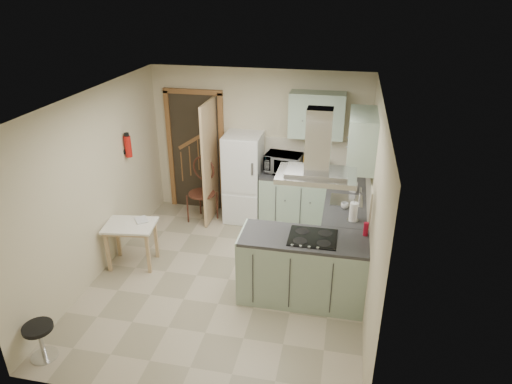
% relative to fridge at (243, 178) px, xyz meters
% --- Properties ---
extents(floor, '(4.20, 4.20, 0.00)m').
position_rel_fridge_xyz_m(floor, '(0.20, -1.80, -0.75)').
color(floor, tan).
rests_on(floor, ground).
extents(ceiling, '(4.20, 4.20, 0.00)m').
position_rel_fridge_xyz_m(ceiling, '(0.20, -1.80, 1.75)').
color(ceiling, silver).
rests_on(ceiling, back_wall).
extents(back_wall, '(3.60, 0.00, 3.60)m').
position_rel_fridge_xyz_m(back_wall, '(0.20, 0.30, 0.50)').
color(back_wall, beige).
rests_on(back_wall, floor).
extents(left_wall, '(0.00, 4.20, 4.20)m').
position_rel_fridge_xyz_m(left_wall, '(-1.60, -1.80, 0.50)').
color(left_wall, beige).
rests_on(left_wall, floor).
extents(right_wall, '(0.00, 4.20, 4.20)m').
position_rel_fridge_xyz_m(right_wall, '(2.00, -1.80, 0.50)').
color(right_wall, beige).
rests_on(right_wall, floor).
extents(doorway, '(1.10, 0.12, 2.10)m').
position_rel_fridge_xyz_m(doorway, '(-0.90, 0.27, 0.30)').
color(doorway, brown).
rests_on(doorway, floor).
extents(fridge, '(0.60, 0.60, 1.50)m').
position_rel_fridge_xyz_m(fridge, '(0.00, 0.00, 0.00)').
color(fridge, white).
rests_on(fridge, floor).
extents(counter_back, '(1.08, 0.60, 0.90)m').
position_rel_fridge_xyz_m(counter_back, '(0.86, 0.00, -0.30)').
color(counter_back, '#9EB2A0').
rests_on(counter_back, floor).
extents(counter_right, '(0.60, 1.95, 0.90)m').
position_rel_fridge_xyz_m(counter_right, '(1.70, -0.68, -0.30)').
color(counter_right, '#9EB2A0').
rests_on(counter_right, floor).
extents(splashback, '(1.68, 0.02, 0.50)m').
position_rel_fridge_xyz_m(splashback, '(1.16, 0.29, 0.40)').
color(splashback, beige).
rests_on(splashback, counter_back).
extents(wall_cabinet_back, '(0.85, 0.35, 0.70)m').
position_rel_fridge_xyz_m(wall_cabinet_back, '(1.15, 0.12, 1.10)').
color(wall_cabinet_back, '#9EB2A0').
rests_on(wall_cabinet_back, back_wall).
extents(wall_cabinet_right, '(0.35, 0.90, 0.70)m').
position_rel_fridge_xyz_m(wall_cabinet_right, '(1.82, -0.95, 1.10)').
color(wall_cabinet_right, '#9EB2A0').
rests_on(wall_cabinet_right, right_wall).
extents(peninsula, '(1.55, 0.65, 0.90)m').
position_rel_fridge_xyz_m(peninsula, '(1.22, -1.98, -0.30)').
color(peninsula, '#9EB2A0').
rests_on(peninsula, floor).
extents(hob, '(0.58, 0.50, 0.01)m').
position_rel_fridge_xyz_m(hob, '(1.32, -1.98, 0.16)').
color(hob, black).
rests_on(hob, peninsula).
extents(extractor_hood, '(0.90, 0.55, 0.10)m').
position_rel_fridge_xyz_m(extractor_hood, '(1.32, -1.98, 0.97)').
color(extractor_hood, silver).
rests_on(extractor_hood, ceiling).
extents(sink, '(0.45, 0.40, 0.01)m').
position_rel_fridge_xyz_m(sink, '(1.70, -0.85, 0.16)').
color(sink, silver).
rests_on(sink, counter_right).
extents(fire_extinguisher, '(0.10, 0.10, 0.32)m').
position_rel_fridge_xyz_m(fire_extinguisher, '(-1.54, -0.90, 0.75)').
color(fire_extinguisher, '#B2140F').
rests_on(fire_extinguisher, left_wall).
extents(drop_leaf_table, '(0.75, 0.60, 0.65)m').
position_rel_fridge_xyz_m(drop_leaf_table, '(-1.23, -1.70, -0.43)').
color(drop_leaf_table, tan).
rests_on(drop_leaf_table, floor).
extents(bentwood_chair, '(0.56, 0.56, 1.00)m').
position_rel_fridge_xyz_m(bentwood_chair, '(-0.66, -0.23, -0.25)').
color(bentwood_chair, '#4C2F19').
rests_on(bentwood_chair, floor).
extents(stool, '(0.42, 0.42, 0.43)m').
position_rel_fridge_xyz_m(stool, '(-1.41, -3.58, -0.54)').
color(stool, black).
rests_on(stool, floor).
extents(microwave, '(0.62, 0.46, 0.32)m').
position_rel_fridge_xyz_m(microwave, '(0.67, 0.01, 0.31)').
color(microwave, black).
rests_on(microwave, counter_back).
extents(kettle, '(0.19, 0.19, 0.25)m').
position_rel_fridge_xyz_m(kettle, '(1.31, 0.13, 0.28)').
color(kettle, white).
rests_on(kettle, counter_back).
extents(cereal_box, '(0.14, 0.21, 0.30)m').
position_rel_fridge_xyz_m(cereal_box, '(1.05, 0.09, 0.30)').
color(cereal_box, orange).
rests_on(cereal_box, counter_back).
extents(soap_bottle, '(0.12, 0.12, 0.21)m').
position_rel_fridge_xyz_m(soap_bottle, '(1.79, -0.52, 0.25)').
color(soap_bottle, '#B5B2BF').
rests_on(soap_bottle, counter_right).
extents(paper_towel, '(0.13, 0.13, 0.26)m').
position_rel_fridge_xyz_m(paper_towel, '(1.79, -1.43, 0.28)').
color(paper_towel, white).
rests_on(paper_towel, counter_right).
extents(cup, '(0.12, 0.12, 0.08)m').
position_rel_fridge_xyz_m(cup, '(1.68, -1.10, 0.19)').
color(cup, silver).
rests_on(cup, counter_right).
extents(red_bottle, '(0.06, 0.06, 0.17)m').
position_rel_fridge_xyz_m(red_bottle, '(1.95, -1.79, 0.24)').
color(red_bottle, '#B00F26').
rests_on(red_bottle, peninsula).
extents(book, '(0.26, 0.27, 0.10)m').
position_rel_fridge_xyz_m(book, '(-1.19, -1.61, -0.05)').
color(book, brown).
rests_on(book, drop_leaf_table).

